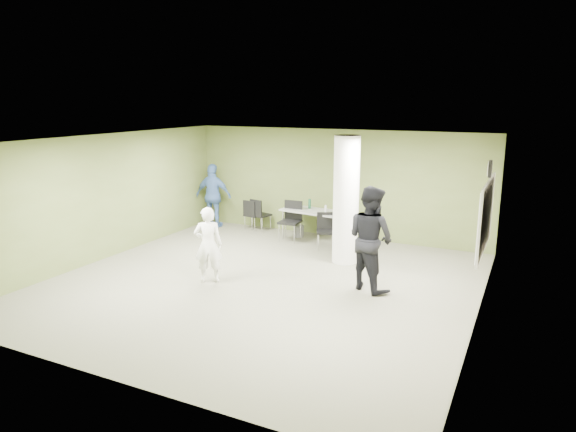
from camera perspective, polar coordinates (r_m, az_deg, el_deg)
The scene contains 17 objects.
floor at distance 10.23m, azimuth -2.87°, elevation -7.43°, with size 8.00×8.00×0.00m, color #5A5847.
ceiling at distance 9.62m, azimuth -3.06°, elevation 8.40°, with size 8.00×8.00×0.00m, color white.
wall_back at distance 13.41m, azimuth 5.29°, elevation 3.61°, with size 8.00×0.02×2.80m, color #505C2B.
wall_left at distance 12.24m, azimuth -19.63°, elevation 2.01°, with size 0.02×8.00×2.80m, color #505C2B.
wall_right_cream at distance 8.70m, azimuth 20.85°, elevation -2.29°, with size 0.02×8.00×2.80m, color beige.
column at distance 11.23m, azimuth 6.46°, elevation 1.77°, with size 0.56×0.56×2.80m, color silver.
whiteboard at distance 9.85m, azimuth 21.11°, elevation -0.01°, with size 0.05×2.30×1.30m.
wall_clock at distance 9.71m, azimuth 21.52°, elevation 4.89°, with size 0.06×0.32×0.32m.
folding_table at distance 13.01m, azimuth 2.91°, elevation 0.42°, with size 1.75×0.94×1.04m.
wastebasket at distance 13.51m, azimuth 1.21°, elevation -1.67°, with size 0.27×0.27×0.31m, color #4C4C4C.
chair_back_left at distance 14.16m, azimuth -4.05°, elevation 0.37°, with size 0.48×0.48×0.84m.
chair_back_right at distance 14.04m, azimuth -3.25°, elevation 0.39°, with size 0.54×0.54×0.89m.
chair_table_left at distance 13.09m, azimuth 0.38°, elevation -0.16°, with size 0.53×0.53×1.01m.
chair_table_right at distance 12.44m, azimuth 4.19°, elevation -1.33°, with size 0.57×0.57×0.86m.
woman_white at distance 10.19m, azimuth -8.86°, elevation -3.17°, with size 0.55×0.36×1.52m, color white.
man_black at distance 9.74m, azimuth 9.15°, elevation -2.47°, with size 0.97×0.76×2.00m, color black.
man_blue at distance 14.52m, azimuth -8.28°, elevation 2.23°, with size 1.05×0.44×1.80m, color #40629F.
Camera 1 is at (4.63, -8.40, 3.55)m, focal length 32.00 mm.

